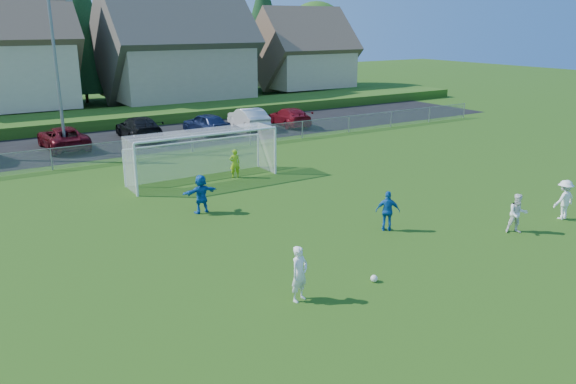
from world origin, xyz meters
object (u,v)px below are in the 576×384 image
(car_d, at_px, (139,128))
(soccer_goal, at_px, (201,148))
(car_c, at_px, (63,138))
(player_white_c, at_px, (564,200))
(car_e, at_px, (206,123))
(car_g, at_px, (289,117))
(player_blue_a, at_px, (388,211))
(player_blue_b, at_px, (201,194))
(soccer_ball, at_px, (374,278))
(player_white_a, at_px, (299,274))
(car_f, at_px, (248,118))
(goalkeeper, at_px, (235,163))
(player_white_b, at_px, (518,214))

(car_d, height_order, soccer_goal, soccer_goal)
(car_c, distance_m, soccer_goal, 12.00)
(player_white_c, bearing_deg, car_e, -74.34)
(soccer_goal, bearing_deg, car_g, 41.48)
(player_blue_a, relative_size, player_blue_b, 0.95)
(car_e, bearing_deg, car_c, -8.43)
(soccer_ball, distance_m, car_e, 25.06)
(player_blue_b, height_order, soccer_goal, soccer_goal)
(car_g, bearing_deg, player_white_a, 64.87)
(player_white_a, xyz_separation_m, car_f, (11.57, 24.37, -0.05))
(car_c, height_order, car_d, car_d)
(player_white_a, bearing_deg, goalkeeper, 53.58)
(player_blue_a, distance_m, car_d, 22.22)
(player_blue_b, relative_size, car_g, 0.34)
(player_white_c, height_order, car_d, player_white_c)
(player_white_b, height_order, car_f, car_f)
(player_white_a, relative_size, car_g, 0.35)
(player_white_b, height_order, car_g, player_white_b)
(car_c, xyz_separation_m, soccer_goal, (4.37, -11.14, 0.93))
(car_e, height_order, car_g, car_e)
(car_e, bearing_deg, goalkeeper, 65.35)
(soccer_ball, height_order, car_d, car_d)
(car_f, bearing_deg, soccer_goal, 58.06)
(player_blue_b, height_order, car_f, player_blue_b)
(player_blue_a, height_order, car_e, player_blue_a)
(car_e, height_order, soccer_goal, soccer_goal)
(player_white_c, bearing_deg, car_d, -64.90)
(player_blue_a, relative_size, soccer_goal, 0.21)
(soccer_ball, xyz_separation_m, car_c, (-4.02, 24.64, 0.59))
(player_white_c, xyz_separation_m, player_blue_b, (-11.91, 8.43, 0.01))
(player_white_b, relative_size, player_white_c, 0.94)
(player_white_c, xyz_separation_m, goalkeeper, (-8.22, 12.59, -0.07))
(soccer_ball, relative_size, car_c, 0.04)
(goalkeeper, height_order, car_c, goalkeeper)
(soccer_ball, relative_size, car_d, 0.04)
(player_white_b, bearing_deg, player_white_c, 34.11)
(player_blue_b, bearing_deg, car_e, -115.81)
(player_blue_a, relative_size, car_c, 0.31)
(player_blue_a, bearing_deg, car_d, -45.41)
(player_blue_b, height_order, car_d, player_blue_b)
(car_f, relative_size, car_g, 0.99)
(goalkeeper, distance_m, car_f, 13.64)
(player_white_a, xyz_separation_m, soccer_goal, (2.92, 13.26, 0.81))
(car_d, height_order, car_g, car_d)
(soccer_ball, xyz_separation_m, player_blue_b, (-1.77, 8.79, 0.70))
(player_blue_a, relative_size, car_g, 0.33)
(player_blue_a, bearing_deg, soccer_ball, 81.76)
(car_d, relative_size, car_e, 1.20)
(player_white_a, bearing_deg, car_f, 47.61)
(player_white_b, bearing_deg, car_g, 112.11)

